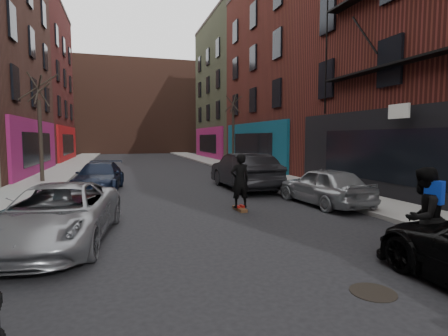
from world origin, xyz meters
TOP-DOWN VIEW (x-y plane):
  - sidewalk_left at (-6.25, 30.00)m, footprint 2.50×84.00m
  - sidewalk_right at (6.25, 30.00)m, footprint 2.50×84.00m
  - buildings_right at (13.50, 16.00)m, footprint 12.00×56.00m
  - building_far at (0.00, 56.00)m, footprint 40.00×10.00m
  - tree_left_far at (-6.20, 18.00)m, footprint 2.00×2.00m
  - tree_right_far at (6.20, 24.00)m, footprint 2.00×2.00m
  - parked_left_far at (-3.68, 6.53)m, footprint 2.84×5.07m
  - parked_left_end at (-3.20, 14.37)m, footprint 2.28×4.63m
  - parked_right_far at (4.60, 8.76)m, footprint 1.90×4.10m
  - parked_right_end at (3.21, 13.24)m, footprint 1.94×5.12m
  - skateboard at (1.43, 8.72)m, footprint 0.26×0.81m
  - skateboarder at (1.43, 8.72)m, footprint 0.67×0.46m
  - pedestrian at (3.00, 3.03)m, footprint 1.05×0.90m
  - manhole at (1.41, 2.38)m, footprint 0.71×0.71m

SIDE VIEW (x-z plane):
  - manhole at x=1.41m, z-range 0.00..0.01m
  - skateboard at x=1.43m, z-range 0.00..0.10m
  - sidewalk_left at x=-6.25m, z-range 0.00..0.13m
  - sidewalk_right at x=6.25m, z-range 0.00..0.13m
  - parked_left_end at x=-3.20m, z-range 0.00..1.30m
  - parked_left_far at x=-3.68m, z-range 0.00..1.34m
  - parked_right_far at x=4.60m, z-range 0.00..1.36m
  - parked_right_end at x=3.21m, z-range 0.00..1.67m
  - pedestrian at x=3.00m, z-range 0.01..1.87m
  - skateboarder at x=1.43m, z-range 0.10..1.88m
  - tree_left_far at x=-6.20m, z-range 0.13..6.63m
  - tree_right_far at x=6.20m, z-range 0.13..6.93m
  - building_far at x=0.00m, z-range 0.00..14.00m
  - buildings_right at x=13.50m, z-range 0.00..16.00m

